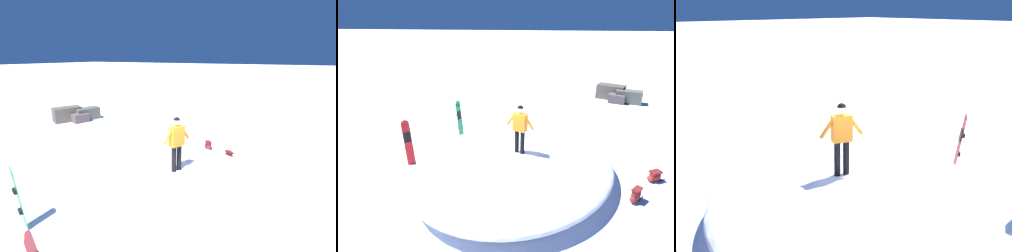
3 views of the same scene
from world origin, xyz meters
The scene contains 7 objects.
ground centered at (0.00, 0.00, 0.00)m, with size 240.00×240.00×0.00m, color white.
snow_mound centered at (-0.24, -0.48, 0.49)m, with size 7.03×6.09×0.97m, color white.
snowboarder_standing centered at (-0.35, -0.64, 1.90)m, with size 0.44×0.93×1.58m.
snowboard_primary_upright centered at (2.41, 2.33, 0.90)m, with size 0.33×0.24×1.74m.
backpack_near centered at (-1.00, -4.13, 0.24)m, with size 0.60×0.54×0.46m.
backpack_far centered at (0.21, -5.03, 0.20)m, with size 0.52×0.67×0.38m.
rock_outcrop centered at (9.69, -5.85, 0.40)m, with size 2.22×2.75×0.93m.
Camera 1 is at (-3.24, 5.18, 4.17)m, focal length 26.41 mm.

